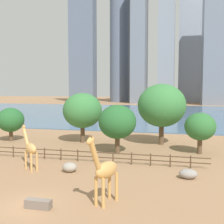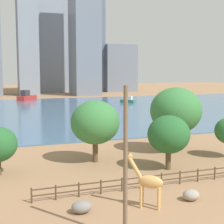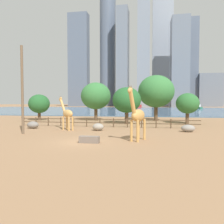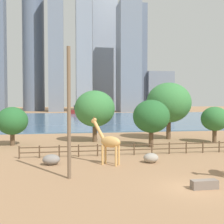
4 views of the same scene
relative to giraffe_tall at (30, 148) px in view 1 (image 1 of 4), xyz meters
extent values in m
plane|color=#9E7551|center=(4.38, 72.12, -2.13)|extent=(400.00, 400.00, 0.00)
cube|color=#476B8C|center=(4.38, 69.12, -2.03)|extent=(180.00, 86.00, 0.20)
cylinder|color=tan|center=(-0.58, 0.09, -1.23)|extent=(0.29, 0.29, 1.81)
cylinder|color=tan|center=(-0.23, 0.54, -1.23)|extent=(0.29, 0.29, 1.81)
cylinder|color=tan|center=(0.53, -0.77, -1.23)|extent=(0.29, 0.29, 1.81)
cylinder|color=tan|center=(0.87, -0.33, -1.23)|extent=(0.29, 0.29, 1.81)
ellipsoid|color=tan|center=(0.15, -0.12, 0.00)|extent=(2.07, 1.86, 1.05)
cylinder|color=tan|center=(-0.86, 0.67, 1.06)|extent=(1.25, 1.08, 1.87)
ellipsoid|color=tan|center=(-1.28, 1.00, 1.91)|extent=(0.81, 0.73, 0.70)
cone|color=brown|center=(-1.33, 0.93, 2.21)|extent=(0.13, 0.13, 0.19)
cone|color=brown|center=(-1.23, 1.06, 2.21)|extent=(0.13, 0.13, 0.19)
cylinder|color=tan|center=(9.44, -7.09, -1.12)|extent=(0.30, 0.30, 2.02)
cylinder|color=tan|center=(8.86, -6.85, -1.12)|extent=(0.30, 0.30, 2.02)
cylinder|color=tan|center=(10.03, -5.64, -1.12)|extent=(0.30, 0.30, 2.02)
cylinder|color=tan|center=(9.45, -5.40, -1.12)|extent=(0.30, 0.30, 2.02)
ellipsoid|color=tan|center=(9.45, -6.24, 0.24)|extent=(1.67, 2.41, 1.17)
cylinder|color=tan|center=(8.97, -7.42, 1.51)|extent=(0.78, 1.24, 2.20)
ellipsoid|color=tan|center=(8.81, -7.82, 2.54)|extent=(0.65, 0.92, 0.71)
cone|color=brown|center=(8.90, -7.85, 2.88)|extent=(0.14, 0.14, 0.21)
cone|color=brown|center=(8.73, -7.79, 2.88)|extent=(0.14, 0.14, 0.21)
ellipsoid|color=gray|center=(4.09, 0.13, -1.67)|extent=(1.44, 1.23, 0.93)
ellipsoid|color=gray|center=(15.16, 0.68, -1.69)|extent=(1.63, 1.17, 0.88)
cube|color=#72665B|center=(5.22, -8.15, -1.83)|extent=(1.80, 0.60, 0.60)
cylinder|color=#4C3826|center=(-4.60, 4.12, -1.48)|extent=(0.14, 0.14, 1.30)
cylinder|color=#4C3826|center=(-2.59, 4.12, -1.48)|extent=(0.14, 0.14, 1.30)
cylinder|color=#4C3826|center=(-0.58, 4.12, -1.48)|extent=(0.14, 0.14, 1.30)
cylinder|color=#4C3826|center=(1.43, 4.12, -1.48)|extent=(0.14, 0.14, 1.30)
cylinder|color=#4C3826|center=(3.44, 4.12, -1.48)|extent=(0.14, 0.14, 1.30)
cylinder|color=#4C3826|center=(5.45, 4.12, -1.48)|extent=(0.14, 0.14, 1.30)
cylinder|color=#4C3826|center=(7.46, 4.12, -1.48)|extent=(0.14, 0.14, 1.30)
cylinder|color=#4C3826|center=(9.47, 4.12, -1.48)|extent=(0.14, 0.14, 1.30)
cylinder|color=#4C3826|center=(11.48, 4.12, -1.48)|extent=(0.14, 0.14, 1.30)
cylinder|color=#4C3826|center=(13.49, 4.12, -1.48)|extent=(0.14, 0.14, 1.30)
cylinder|color=#4C3826|center=(15.50, 4.12, -1.48)|extent=(0.14, 0.14, 1.30)
cube|color=#4C3826|center=(4.38, 4.12, -1.03)|extent=(26.10, 0.08, 0.10)
cube|color=#4C3826|center=(4.38, 4.12, -1.55)|extent=(26.10, 0.08, 0.10)
cylinder|color=brown|center=(11.82, 15.83, -0.67)|extent=(0.70, 0.70, 2.92)
ellipsoid|color=#387A3D|center=(11.82, 15.83, 3.53)|extent=(6.85, 6.85, 6.17)
cylinder|color=brown|center=(0.23, 14.78, -0.89)|extent=(0.64, 0.64, 2.48)
ellipsoid|color=#387A3D|center=(0.23, 14.78, 2.68)|extent=(5.81, 5.81, 5.23)
cylinder|color=brown|center=(-10.90, 13.27, -1.32)|extent=(0.58, 0.58, 1.63)
ellipsoid|color=#26602D|center=(-10.90, 13.27, 1.14)|extent=(4.10, 4.10, 3.69)
cylinder|color=brown|center=(6.86, 8.93, -1.09)|extent=(0.59, 0.59, 2.08)
ellipsoid|color=#26602D|center=(6.86, 8.93, 1.82)|extent=(4.68, 4.68, 4.21)
cylinder|color=brown|center=(16.82, 11.05, -1.19)|extent=(0.58, 0.58, 1.88)
ellipsoid|color=#2D6B33|center=(16.82, 11.05, 1.27)|extent=(3.79, 3.79, 3.41)
cube|color=#B22D28|center=(2.32, 106.04, -1.06)|extent=(7.89, 8.78, 1.75)
cube|color=#333338|center=(1.65, 105.19, 0.86)|extent=(3.59, 3.76, 2.09)
cube|color=gray|center=(6.63, 137.00, 47.31)|extent=(8.85, 10.65, 98.89)
cube|color=slate|center=(-46.10, 146.30, 35.33)|extent=(16.05, 8.52, 74.92)
cylinder|color=slate|center=(-22.85, 151.02, 45.57)|extent=(12.92, 12.92, 95.41)
cube|color=slate|center=(-8.99, 139.11, 34.49)|extent=(8.33, 14.82, 73.24)
cube|color=#939EAD|center=(21.26, 156.53, 52.62)|extent=(16.12, 9.26, 109.50)
cube|color=slate|center=(31.14, 129.15, 28.03)|extent=(11.68, 14.78, 60.32)
camera|label=1|loc=(14.30, -24.69, 5.81)|focal=45.00mm
camera|label=2|loc=(-11.78, -23.72, 8.68)|focal=55.00mm
camera|label=3|loc=(10.39, -26.83, 1.52)|focal=35.00mm
camera|label=4|loc=(-3.93, -25.45, 3.73)|focal=45.00mm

